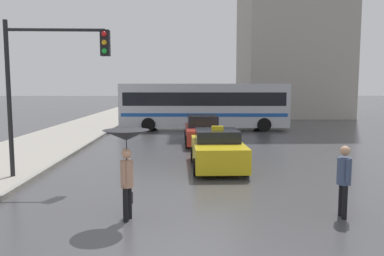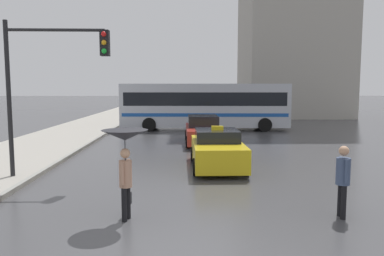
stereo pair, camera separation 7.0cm
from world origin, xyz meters
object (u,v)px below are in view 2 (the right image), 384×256
city_bus (205,104)px  pedestrian_with_umbrella (125,147)px  sedan_red (203,131)px  traffic_light (51,70)px  taxi (217,150)px  pedestrian_man (343,176)px

city_bus → pedestrian_with_umbrella: city_bus is taller
sedan_red → traffic_light: traffic_light is taller
city_bus → pedestrian_with_umbrella: 18.86m
taxi → city_bus: 13.08m
pedestrian_man → city_bus: bearing=-169.9°
pedestrian_with_umbrella → pedestrian_man: (4.94, 0.00, -0.67)m
pedestrian_man → pedestrian_with_umbrella: bearing=-85.9°
taxi → city_bus: bearing=-91.6°
sedan_red → pedestrian_with_umbrella: bearing=78.3°
taxi → pedestrian_man: bearing=112.6°
city_bus → traffic_light: bearing=-18.3°
pedestrian_man → traffic_light: (-7.80, 3.80, 2.56)m
taxi → pedestrian_with_umbrella: 6.25m
taxi → sedan_red: 6.29m
pedestrian_man → taxi: bearing=-153.3°
taxi → pedestrian_man: 6.07m
sedan_red → traffic_light: size_ratio=0.93×
pedestrian_with_umbrella → traffic_light: 5.12m
pedestrian_with_umbrella → taxi: bearing=-11.0°
traffic_light → sedan_red: bearing=56.7°
traffic_light → city_bus: bearing=68.5°
pedestrian_with_umbrella → pedestrian_man: 4.98m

